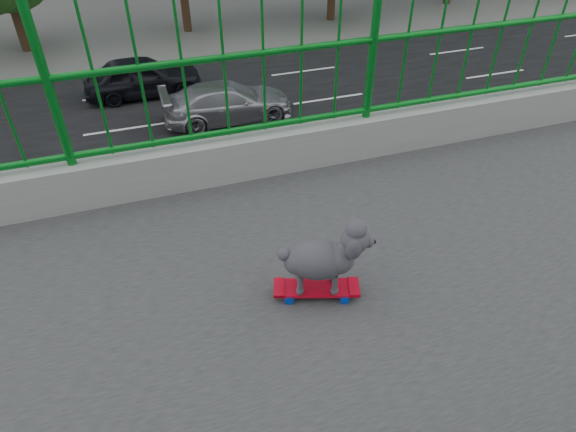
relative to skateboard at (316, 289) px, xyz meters
The scene contains 7 objects.
road 14.69m from the skateboard, behind, with size 18.00×90.00×0.02m, color black.
railing 1.17m from the skateboard, 82.45° to the right, with size 3.00×24.00×1.42m.
skateboard is the anchor object (origin of this frame).
poodle 0.23m from the skateboard, 72.09° to the left, with size 0.29×0.46×0.40m.
car_3 16.90m from the skateboard, behind, with size 1.96×4.83×1.40m, color #99999F.
car_4 19.67m from the skateboard, behind, with size 1.86×4.61×1.57m, color black.
car_5 8.80m from the skateboard, 161.87° to the left, with size 1.60×4.58×1.51m, color silver.
Camera 1 is at (1.54, 0.43, 8.98)m, focal length 31.50 mm.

